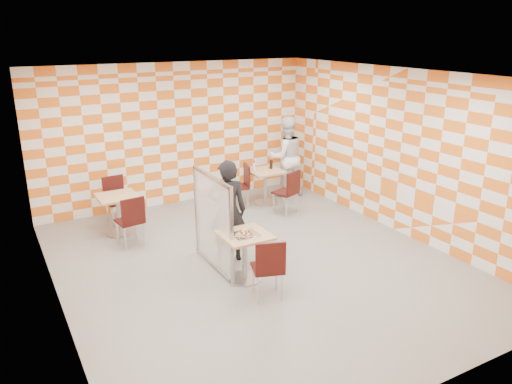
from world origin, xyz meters
TOP-DOWN VIEW (x-y plane):
  - room_shell at (0.00, 0.54)m, footprint 7.00×7.00m
  - main_table at (-0.43, -0.40)m, footprint 0.70×0.70m
  - second_table at (1.59, 2.46)m, footprint 0.70×0.70m
  - empty_table at (-1.62, 2.31)m, footprint 0.70×0.70m
  - chair_main_front at (-0.42, -1.10)m, footprint 0.53×0.54m
  - chair_second_front at (1.68, 1.66)m, footprint 0.54×0.55m
  - chair_second_side at (1.06, 2.53)m, footprint 0.51×0.51m
  - chair_empty_near at (-1.57, 1.62)m, footprint 0.47×0.48m
  - chair_empty_far at (-1.51, 2.93)m, footprint 0.46×0.47m
  - partition at (-0.68, 0.17)m, footprint 0.08×1.38m
  - man_dark at (-0.33, 0.37)m, footprint 0.72×0.60m
  - man_white at (2.29, 2.75)m, footprint 0.97×0.81m
  - pizza_on_foil at (-0.43, -0.42)m, footprint 0.40×0.40m
  - sport_bottle at (1.40, 2.61)m, footprint 0.06×0.06m
  - soda_bottle at (1.77, 2.52)m, footprint 0.07×0.07m

SIDE VIEW (x-z plane):
  - main_table at x=-0.43m, z-range 0.13..0.88m
  - second_table at x=1.59m, z-range 0.13..0.88m
  - empty_table at x=-1.62m, z-range 0.13..0.88m
  - chair_main_front at x=-0.42m, z-range 0.08..1.01m
  - chair_second_front at x=1.68m, z-range 0.08..1.01m
  - chair_second_side at x=1.06m, z-range 0.08..1.01m
  - chair_empty_near at x=-1.57m, z-range 0.08..1.01m
  - chair_empty_far at x=-1.51m, z-range 0.08..1.01m
  - pizza_on_foil at x=-0.43m, z-range 0.74..0.79m
  - partition at x=-0.68m, z-range 0.02..1.57m
  - sport_bottle at x=1.40m, z-range 0.74..0.94m
  - man_dark at x=-0.33m, z-range 0.00..1.70m
  - soda_bottle at x=1.77m, z-range 0.74..0.97m
  - man_white at x=2.29m, z-range 0.00..1.81m
  - room_shell at x=0.00m, z-range -2.00..5.00m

